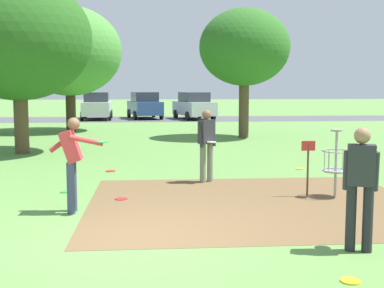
# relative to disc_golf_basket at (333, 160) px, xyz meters

# --- Properties ---
(ground_plane) EXTENTS (160.00, 160.00, 0.00)m
(ground_plane) POSITION_rel_disc_golf_basket_xyz_m (-3.89, -2.55, -0.75)
(ground_plane) COLOR #5B8942
(dirt_tee_pad) EXTENTS (6.40, 5.31, 0.01)m
(dirt_tee_pad) POSITION_rel_disc_golf_basket_xyz_m (-1.70, -0.46, -0.75)
(dirt_tee_pad) COLOR brown
(dirt_tee_pad) RESTS_ON ground
(disc_golf_basket) EXTENTS (0.98, 0.58, 1.39)m
(disc_golf_basket) POSITION_rel_disc_golf_basket_xyz_m (0.00, 0.00, 0.00)
(disc_golf_basket) COLOR #9E9EA3
(disc_golf_basket) RESTS_ON ground
(player_foreground_watching) EXTENTS (1.10, 0.49, 1.71)m
(player_foreground_watching) POSITION_rel_disc_golf_basket_xyz_m (-5.09, -0.89, 0.23)
(player_foreground_watching) COLOR #384260
(player_foreground_watching) RESTS_ON ground
(player_throwing) EXTENTS (0.50, 0.44, 1.71)m
(player_throwing) POSITION_rel_disc_golf_basket_xyz_m (-0.86, -3.41, 0.21)
(player_throwing) COLOR #232328
(player_throwing) RESTS_ON ground
(player_waiting_left) EXTENTS (0.48, 0.45, 1.71)m
(player_waiting_left) POSITION_rel_disc_golf_basket_xyz_m (-2.39, 1.81, 0.21)
(player_waiting_left) COLOR slate
(player_waiting_left) RESTS_ON ground
(frisbee_near_basket) EXTENTS (0.26, 0.26, 0.02)m
(frisbee_near_basket) POSITION_rel_disc_golf_basket_xyz_m (-4.29, 0.11, -0.74)
(frisbee_near_basket) COLOR red
(frisbee_near_basket) RESTS_ON ground
(frisbee_by_tee) EXTENTS (0.25, 0.25, 0.02)m
(frisbee_by_tee) POSITION_rel_disc_golf_basket_xyz_m (0.39, 3.51, -0.74)
(frisbee_by_tee) COLOR gold
(frisbee_by_tee) RESTS_ON ground
(frisbee_far_right) EXTENTS (0.22, 0.22, 0.02)m
(frisbee_far_right) POSITION_rel_disc_golf_basket_xyz_m (-5.52, 0.89, -0.74)
(frisbee_far_right) COLOR green
(frisbee_far_right) RESTS_ON ground
(frisbee_scattered_a) EXTENTS (0.26, 0.26, 0.02)m
(frisbee_scattered_a) POSITION_rel_disc_golf_basket_xyz_m (-4.77, 3.54, -0.74)
(frisbee_scattered_a) COLOR red
(frisbee_scattered_a) RESTS_ON ground
(frisbee_scattered_b) EXTENTS (0.23, 0.23, 0.02)m
(frisbee_scattered_b) POSITION_rel_disc_golf_basket_xyz_m (-1.39, -4.49, -0.74)
(frisbee_scattered_b) COLOR gold
(frisbee_scattered_b) RESTS_ON ground
(tree_near_right) EXTENTS (4.82, 4.82, 5.87)m
(tree_near_right) POSITION_rel_disc_golf_basket_xyz_m (-8.02, 7.48, 3.06)
(tree_near_right) COLOR brown
(tree_near_right) RESTS_ON ground
(tree_mid_left) EXTENTS (5.19, 5.19, 6.18)m
(tree_mid_left) POSITION_rel_disc_golf_basket_xyz_m (-7.70, 16.07, 3.21)
(tree_mid_left) COLOR #422D1E
(tree_mid_left) RESTS_ON ground
(tree_mid_center) EXTENTS (3.93, 3.93, 5.61)m
(tree_mid_center) POSITION_rel_disc_golf_basket_xyz_m (0.38, 12.17, 3.16)
(tree_mid_center) COLOR brown
(tree_mid_center) RESTS_ON ground
(parking_lot_strip) EXTENTS (36.00, 6.00, 0.01)m
(parking_lot_strip) POSITION_rel_disc_golf_basket_xyz_m (-3.89, 25.24, -0.75)
(parking_lot_strip) COLOR #4C4C51
(parking_lot_strip) RESTS_ON ground
(parked_car_leftmost) EXTENTS (2.12, 4.27, 1.84)m
(parked_car_leftmost) POSITION_rel_disc_golf_basket_xyz_m (-7.34, 25.16, 0.17)
(parked_car_leftmost) COLOR silver
(parked_car_leftmost) RESTS_ON ground
(parked_car_center_left) EXTENTS (2.61, 4.48, 1.84)m
(parked_car_center_left) POSITION_rel_disc_golf_basket_xyz_m (-4.12, 25.85, 0.17)
(parked_car_center_left) COLOR #2D4784
(parked_car_center_left) RESTS_ON ground
(parked_car_center_right) EXTENTS (2.81, 4.52, 1.84)m
(parked_car_center_right) POSITION_rel_disc_golf_basket_xyz_m (-0.75, 24.87, 0.17)
(parked_car_center_right) COLOR #B2B7BC
(parked_car_center_right) RESTS_ON ground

